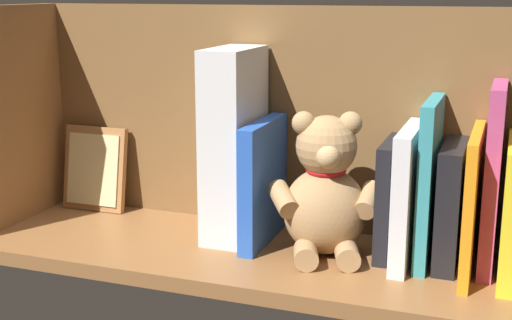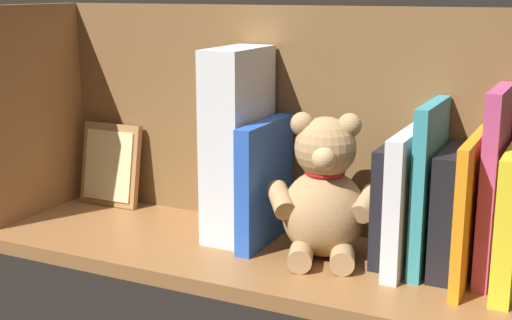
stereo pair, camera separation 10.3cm
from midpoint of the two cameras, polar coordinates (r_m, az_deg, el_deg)
The scene contains 13 objects.
ground_plane at distance 107.29cm, azimuth 2.77°, elevation -7.64°, with size 88.32×28.87×2.20cm, color brown.
shelf_back_panel at distance 113.13cm, azimuth 5.31°, elevation 3.30°, with size 88.32×1.50×35.25cm, color brown.
shelf_side_divider at distance 124.39cm, azimuth -15.32°, elevation 3.82°, with size 2.40×22.87×35.25cm, color brown.
book_1 at distance 99.67cm, azimuth 21.40°, elevation -1.87°, with size 1.94×13.68×25.54cm, color #B23F72.
book_2 at distance 98.43cm, azimuth 19.79°, elevation -3.77°, with size 1.36×18.32×19.44cm, color orange.
book_3 at distance 101.21cm, azimuth 18.25°, elevation -3.90°, with size 3.08×13.84×17.01cm, color black.
book_4 at distance 100.50cm, azimuth 16.60°, elevation -2.08°, with size 1.79×14.42×23.13cm, color teal.
book_5 at distance 100.60cm, azimuth 14.91°, elevation -3.11°, with size 2.32×16.24×19.21cm, color silver.
book_6 at distance 103.16cm, azimuth 13.50°, elevation -3.32°, with size 2.05×12.65×16.77cm, color black.
teddy_bear at distance 101.77cm, azimuth 8.39°, elevation -2.81°, with size 16.21×15.87×21.01cm.
book_7 at distance 106.76cm, azimuth 3.48°, elevation -1.85°, with size 2.39×15.80×18.69cm, color blue.
dictionary_thick_white at distance 108.25cm, azimuth 1.25°, elevation 1.27°, with size 6.27×13.76×29.26cm, color silver.
picture_frame_leaning at distance 127.69cm, azimuth -9.39°, elevation -0.42°, with size 11.66×3.97×14.62cm.
Camera 2 is at (-43.74, 90.07, 37.79)cm, focal length 49.79 mm.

